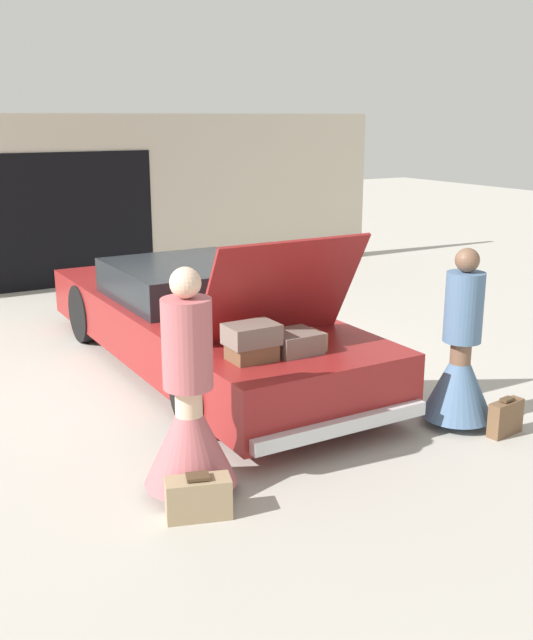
% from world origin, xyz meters
% --- Properties ---
extents(ground_plane, '(40.00, 40.00, 0.00)m').
position_xyz_m(ground_plane, '(0.00, 0.00, 0.00)').
color(ground_plane, '#ADA89E').
extents(garage_wall_back, '(12.00, 0.14, 2.80)m').
position_xyz_m(garage_wall_back, '(0.00, 4.96, 1.39)').
color(garage_wall_back, beige).
rests_on(garage_wall_back, ground_plane).
extents(car, '(1.85, 5.45, 1.74)m').
position_xyz_m(car, '(-0.00, 0.00, 0.54)').
color(car, maroon).
rests_on(car, ground_plane).
extents(person_left, '(0.70, 0.70, 1.74)m').
position_xyz_m(person_left, '(-1.33, -2.62, 0.61)').
color(person_left, beige).
rests_on(person_left, ground_plane).
extents(person_right, '(0.65, 0.65, 1.65)m').
position_xyz_m(person_right, '(1.33, -2.67, 0.58)').
color(person_right, brown).
rests_on(person_right, ground_plane).
extents(suitcase_beside_left_person, '(0.50, 0.33, 0.33)m').
position_xyz_m(suitcase_beside_left_person, '(-1.44, -2.99, 0.15)').
color(suitcase_beside_left_person, '#9E8460').
rests_on(suitcase_beside_left_person, ground_plane).
extents(suitcase_beside_right_person, '(0.38, 0.17, 0.35)m').
position_xyz_m(suitcase_beside_right_person, '(1.54, -3.07, 0.16)').
color(suitcase_beside_right_person, brown).
rests_on(suitcase_beside_right_person, ground_plane).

